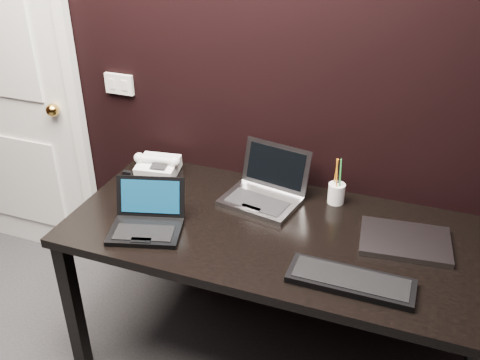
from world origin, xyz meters
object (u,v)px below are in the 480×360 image
at_px(desk, 272,244).
at_px(netbook, 147,221).
at_px(door, 2,82).
at_px(silver_laptop, 265,191).
at_px(mobile_phone, 128,182).
at_px(ext_keyboard, 351,281).
at_px(desk_phone, 158,166).
at_px(pen_cup, 336,192).
at_px(closed_laptop, 405,241).

distance_m(desk, netbook, 0.53).
height_order(door, silver_laptop, door).
xyz_separation_m(silver_laptop, mobile_phone, (-0.62, -0.13, -0.01)).
height_order(netbook, mobile_phone, netbook).
xyz_separation_m(door, silver_laptop, (1.55, -0.17, -0.26)).
height_order(ext_keyboard, desk_phone, desk_phone).
bearing_deg(desk_phone, netbook, -67.40).
distance_m(door, silver_laptop, 1.58).
height_order(door, pen_cup, door).
bearing_deg(closed_laptop, door, 172.36).
xyz_separation_m(netbook, mobile_phone, (-0.24, 0.26, -0.00)).
bearing_deg(mobile_phone, pen_cup, 13.11).
relative_size(ext_keyboard, pen_cup, 2.06).
bearing_deg(silver_laptop, desk_phone, 174.92).
bearing_deg(mobile_phone, silver_laptop, 11.45).
xyz_separation_m(desk_phone, pen_cup, (0.87, 0.04, 0.01)).
bearing_deg(door, ext_keyboard, -16.79).
height_order(netbook, pen_cup, pen_cup).
xyz_separation_m(desk, mobile_phone, (-0.73, 0.08, 0.11)).
bearing_deg(netbook, desk_phone, 112.60).
bearing_deg(desk_phone, pen_cup, 2.64).
distance_m(door, closed_laptop, 2.21).
height_order(ext_keyboard, pen_cup, pen_cup).
distance_m(netbook, pen_cup, 0.83).
bearing_deg(silver_laptop, netbook, -134.62).
distance_m(silver_laptop, mobile_phone, 0.64).
bearing_deg(netbook, desk, 20.71).
relative_size(netbook, mobile_phone, 3.94).
height_order(netbook, silver_laptop, silver_laptop).
xyz_separation_m(door, ext_keyboard, (2.01, -0.61, -0.29)).
bearing_deg(door, closed_laptop, -7.64).
bearing_deg(netbook, door, 154.46).
bearing_deg(mobile_phone, desk, -6.02).
xyz_separation_m(closed_laptop, mobile_phone, (-1.25, -0.01, 0.02)).
bearing_deg(desk_phone, mobile_phone, -109.50).
relative_size(mobile_phone, pen_cup, 0.40).
bearing_deg(desk, desk_phone, 159.15).
height_order(silver_laptop, pen_cup, silver_laptop).
height_order(netbook, closed_laptop, netbook).
relative_size(door, mobile_phone, 24.37).
distance_m(ext_keyboard, desk_phone, 1.14).
height_order(desk, desk_phone, desk_phone).
height_order(door, mobile_phone, door).
bearing_deg(netbook, silver_laptop, 45.38).
distance_m(closed_laptop, desk_phone, 1.20).
bearing_deg(ext_keyboard, netbook, 176.62).
xyz_separation_m(door, netbook, (1.17, -0.56, -0.27)).
relative_size(desk, netbook, 4.92).
bearing_deg(door, silver_laptop, -6.36).
distance_m(netbook, ext_keyboard, 0.85).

